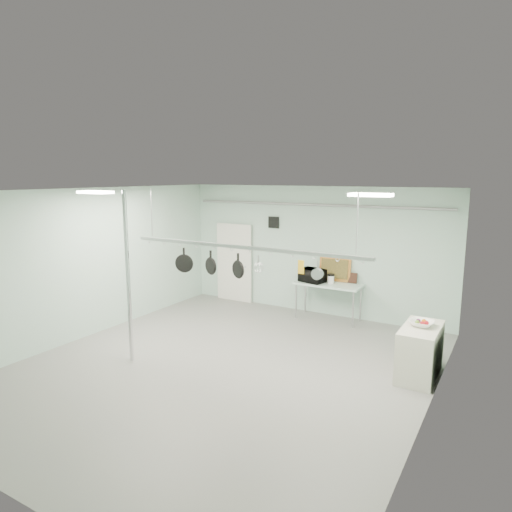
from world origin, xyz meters
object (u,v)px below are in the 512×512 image
Objects in this scene: side_cabinet at (420,352)px; skillet_mid at (211,262)px; prep_table at (328,286)px; skillet_right at (238,266)px; coffee_canister at (331,279)px; microwave at (312,275)px; fruit_bowl at (422,323)px; chrome_pole at (128,278)px; skillet_left at (184,260)px; pot_rack at (241,246)px.

skillet_mid is (-3.62, -1.10, 1.41)m from side_cabinet.
skillet_right reaches higher than prep_table.
side_cabinet is at bearing -41.46° from coffee_canister.
side_cabinet is 2.02× the size of microwave.
prep_table is at bearing -175.06° from coffee_canister.
fruit_bowl reaches higher than prep_table.
coffee_canister is at bearing 92.02° from skillet_mid.
prep_table is 3.62m from skillet_mid.
chrome_pole is at bearing -122.87° from skillet_mid.
fruit_bowl is at bearing -6.82° from skillet_left.
chrome_pole reaches higher than prep_table.
skillet_left is 1.02× the size of skillet_right.
skillet_right is (0.60, 0.00, -0.00)m from skillet_mid.
microwave is at bearing 98.68° from skillet_mid.
pot_rack is 25.00× the size of coffee_canister.
fruit_bowl is at bearing 158.19° from microwave.
chrome_pole is at bearing -118.71° from prep_table.
microwave is 3.56m from skillet_left.
coffee_canister is at bearing 138.54° from side_cabinet.
skillet_mid is (-1.07, -3.30, 1.03)m from prep_table.
prep_table is 0.33× the size of pot_rack.
pot_rack is at bearing 22.45° from skillet_right.
prep_table is at bearing 139.21° from side_cabinet.
microwave is 3.58m from fruit_bowl.
chrome_pole is 2.19m from pot_rack.
skillet_left is (-1.33, -3.21, 0.78)m from microwave.
chrome_pole reaches higher than pot_rack.
microwave is at bearing -166.53° from prep_table.
chrome_pole reaches higher than coffee_canister.
pot_rack reaches higher than skillet_right.
fruit_bowl reaches higher than side_cabinet.
skillet_right is (-0.09, -3.21, 0.79)m from microwave.
coffee_canister is 3.45m from skillet_right.
side_cabinet is 3.38m from coffee_canister.
chrome_pole is 2.06m from skillet_right.
skillet_mid is (0.63, 0.00, 0.01)m from skillet_left.
prep_table is at bearing 40.77° from skillet_left.
skillet_left is 0.63m from skillet_mid.
microwave is at bearing 110.89° from skillet_right.
coffee_canister is 0.42× the size of skillet_right.
fruit_bowl is 0.90× the size of skillet_right.
microwave is at bearing 45.67° from skillet_left.
prep_table is 3.50× the size of skillet_right.
chrome_pole reaches higher than skillet_mid.
side_cabinet is at bearing 22.41° from chrome_pole.
skillet_right is (-3.02, -1.10, 1.41)m from side_cabinet.
fruit_bowl is at bearing 103.23° from side_cabinet.
side_cabinet is 2.63× the size of skillet_right.
skillet_left is at bearing -165.52° from side_cabinet.
pot_rack is 3.40m from fruit_bowl.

